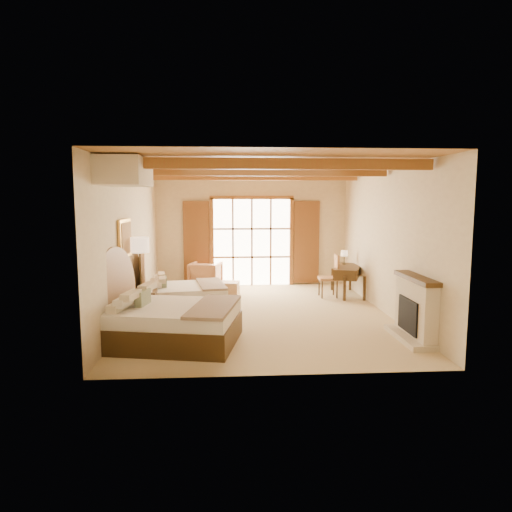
{
  "coord_description": "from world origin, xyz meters",
  "views": [
    {
      "loc": [
        -0.74,
        -9.73,
        2.51
      ],
      "look_at": [
        -0.09,
        0.2,
        1.26
      ],
      "focal_mm": 32.0,
      "sensor_mm": 36.0,
      "label": 1
    }
  ],
  "objects": [
    {
      "name": "canopy_valance",
      "position": [
        -2.4,
        -2.0,
        2.95
      ],
      "size": [
        0.7,
        1.4,
        0.45
      ],
      "primitive_type": "cube",
      "color": "beige",
      "rests_on": "ceiling"
    },
    {
      "name": "french_doors",
      "position": [
        0.0,
        3.44,
        1.25
      ],
      "size": [
        3.95,
        0.08,
        2.6
      ],
      "color": "white",
      "rests_on": "ground"
    },
    {
      "name": "desk",
      "position": [
        2.43,
        1.86,
        0.41
      ],
      "size": [
        1.08,
        1.54,
        0.76
      ],
      "rotation": [
        0.0,
        0.0,
        -0.37
      ],
      "color": "#3E290F",
      "rests_on": "floor"
    },
    {
      "name": "ceiling",
      "position": [
        0.0,
        0.0,
        3.2
      ],
      "size": [
        7.0,
        7.0,
        0.0
      ],
      "primitive_type": "plane",
      "rotation": [
        3.14,
        0.0,
        0.0
      ],
      "color": "#B27D3E",
      "rests_on": "ground"
    },
    {
      "name": "fireplace",
      "position": [
        2.6,
        -2.0,
        0.51
      ],
      "size": [
        0.46,
        1.4,
        1.16
      ],
      "color": "beige",
      "rests_on": "ground"
    },
    {
      "name": "floor_lamp",
      "position": [
        -2.5,
        -0.39,
        1.48
      ],
      "size": [
        0.37,
        0.37,
        1.74
      ],
      "color": "#362C19",
      "rests_on": "floor"
    },
    {
      "name": "bed_near",
      "position": [
        -1.87,
        -1.92,
        0.44
      ],
      "size": [
        2.53,
        2.08,
        1.46
      ],
      "rotation": [
        0.0,
        0.0,
        -0.2
      ],
      "color": "#3E290F",
      "rests_on": "floor"
    },
    {
      "name": "desk_lamp",
      "position": [
        2.43,
        2.27,
        1.04
      ],
      "size": [
        0.18,
        0.18,
        0.37
      ],
      "color": "#362C19",
      "rests_on": "desk"
    },
    {
      "name": "painting",
      "position": [
        -2.7,
        -0.75,
        1.75
      ],
      "size": [
        0.06,
        0.95,
        0.75
      ],
      "color": "#F1B853",
      "rests_on": "wall_left"
    },
    {
      "name": "desk_chair",
      "position": [
        1.89,
        1.67,
        0.34
      ],
      "size": [
        0.51,
        0.5,
        1.09
      ],
      "rotation": [
        0.0,
        0.0,
        -0.05
      ],
      "color": "#9A5F40",
      "rests_on": "floor"
    },
    {
      "name": "floor",
      "position": [
        0.0,
        0.0,
        0.0
      ],
      "size": [
        7.0,
        7.0,
        0.0
      ],
      "primitive_type": "plane",
      "color": "#CFB686",
      "rests_on": "ground"
    },
    {
      "name": "nightstand",
      "position": [
        -2.46,
        -0.44,
        0.32
      ],
      "size": [
        0.56,
        0.56,
        0.64
      ],
      "primitive_type": "cube",
      "rotation": [
        0.0,
        0.0,
        0.06
      ],
      "color": "#3E290F",
      "rests_on": "floor"
    },
    {
      "name": "bed_far",
      "position": [
        -1.86,
        0.51,
        0.37
      ],
      "size": [
        2.07,
        1.69,
        1.22
      ],
      "rotation": [
        0.0,
        0.0,
        0.16
      ],
      "color": "#3E290F",
      "rests_on": "floor"
    },
    {
      "name": "ceiling_beams",
      "position": [
        0.0,
        0.0,
        3.08
      ],
      "size": [
        5.39,
        4.6,
        0.18
      ],
      "primitive_type": null,
      "color": "brown",
      "rests_on": "ceiling"
    },
    {
      "name": "ottoman",
      "position": [
        -0.68,
        2.04,
        0.18
      ],
      "size": [
        0.57,
        0.57,
        0.36
      ],
      "primitive_type": "cube",
      "rotation": [
        0.0,
        0.0,
        -0.18
      ],
      "color": "tan",
      "rests_on": "floor"
    },
    {
      "name": "wall_back",
      "position": [
        0.0,
        3.5,
        1.6
      ],
      "size": [
        5.5,
        0.0,
        5.5
      ],
      "primitive_type": "plane",
      "rotation": [
        1.57,
        0.0,
        0.0
      ],
      "color": "beige",
      "rests_on": "ground"
    },
    {
      "name": "armchair",
      "position": [
        -1.33,
        2.95,
        0.38
      ],
      "size": [
        0.98,
        1.0,
        0.76
      ],
      "primitive_type": "imported",
      "rotation": [
        0.0,
        0.0,
        -3.38
      ],
      "color": "#AF734B",
      "rests_on": "floor"
    },
    {
      "name": "wall_left",
      "position": [
        -2.75,
        0.0,
        1.6
      ],
      "size": [
        0.0,
        7.0,
        7.0
      ],
      "primitive_type": "plane",
      "rotation": [
        1.57,
        0.0,
        1.57
      ],
      "color": "beige",
      "rests_on": "ground"
    },
    {
      "name": "wall_right",
      "position": [
        2.75,
        0.0,
        1.6
      ],
      "size": [
        0.0,
        7.0,
        7.0
      ],
      "primitive_type": "plane",
      "rotation": [
        1.57,
        0.0,
        -1.57
      ],
      "color": "beige",
      "rests_on": "ground"
    }
  ]
}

